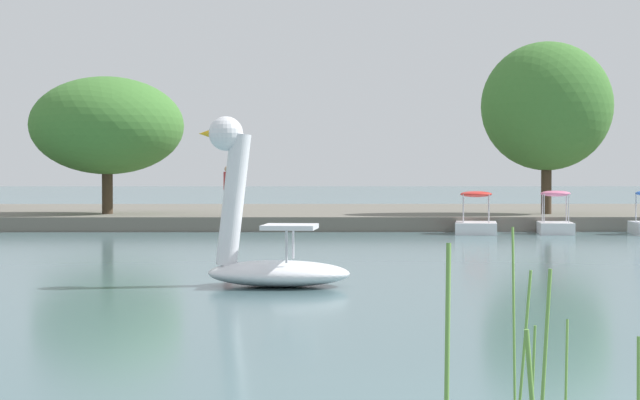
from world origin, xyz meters
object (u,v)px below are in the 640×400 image
object	(u,v)px
swan_boat	(266,245)
tree_broadleaf_right	(547,106)
person_on_path	(227,190)
tree_sapling_by_fence	(107,126)
pedal_boat_red	(476,221)
pedal_boat_pink	(555,222)

from	to	relation	value
swan_boat	tree_broadleaf_right	world-z (taller)	tree_broadleaf_right
tree_broadleaf_right	person_on_path	bearing A→B (deg)	-171.16
tree_sapling_by_fence	tree_broadleaf_right	bearing A→B (deg)	-0.89
pedal_boat_red	tree_broadleaf_right	bearing A→B (deg)	52.05
tree_broadleaf_right	person_on_path	distance (m)	12.58
pedal_boat_pink	tree_broadleaf_right	distance (m)	6.12
tree_broadleaf_right	pedal_boat_pink	bearing A→B (deg)	-99.50
tree_broadleaf_right	tree_sapling_by_fence	bearing A→B (deg)	179.11
pedal_boat_red	pedal_boat_pink	distance (m)	2.69
tree_sapling_by_fence	tree_broadleaf_right	distance (m)	16.80
pedal_boat_red	pedal_boat_pink	world-z (taller)	pedal_boat_pink
swan_boat	pedal_boat_pink	size ratio (longest dim) A/B	1.31
tree_sapling_by_fence	swan_boat	bearing A→B (deg)	-71.77
swan_boat	tree_sapling_by_fence	xyz separation A→B (m)	(-6.99, 21.22, 3.18)
tree_sapling_by_fence	person_on_path	size ratio (longest dim) A/B	3.99
pedal_boat_red	tree_broadleaf_right	xyz separation A→B (m)	(3.42, 4.39, 4.20)
person_on_path	tree_broadleaf_right	bearing A→B (deg)	8.84
pedal_boat_red	tree_sapling_by_fence	distance (m)	14.57
tree_sapling_by_fence	person_on_path	xyz separation A→B (m)	(4.76, -2.13, -2.43)
pedal_boat_red	pedal_boat_pink	xyz separation A→B (m)	(2.69, 0.01, -0.02)
pedal_boat_pink	tree_broadleaf_right	world-z (taller)	tree_broadleaf_right
pedal_boat_pink	tree_broadleaf_right	size ratio (longest dim) A/B	0.34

